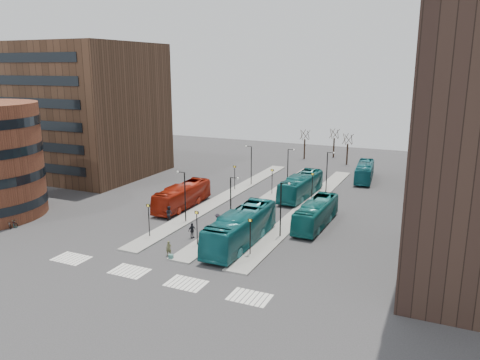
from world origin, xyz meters
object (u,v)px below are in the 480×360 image
at_px(suitcase, 171,257).
at_px(teal_bus_b, 301,186).
at_px(red_bus, 182,196).
at_px(teal_bus_a, 241,228).
at_px(teal_bus_c, 316,213).
at_px(bicycle_far, 11,223).
at_px(traveller, 169,248).
at_px(commuter_a, 169,213).
at_px(commuter_b, 192,230).
at_px(teal_bus_d, 364,172).
at_px(bicycle_mid, 8,225).
at_px(commuter_c, 217,221).

relative_size(suitcase, teal_bus_b, 0.04).
xyz_separation_m(red_bus, teal_bus_a, (12.52, -8.90, 0.27)).
relative_size(suitcase, teal_bus_c, 0.05).
distance_m(suitcase, bicycle_far, 22.05).
height_order(teal_bus_a, traveller, teal_bus_a).
xyz_separation_m(teal_bus_b, commuter_a, (-11.40, -16.69, -0.75)).
xyz_separation_m(red_bus, commuter_a, (1.40, -5.41, -0.64)).
bearing_deg(teal_bus_b, traveller, -99.67).
relative_size(commuter_a, commuter_b, 1.06).
bearing_deg(commuter_a, suitcase, 140.84).
bearing_deg(teal_bus_d, traveller, -112.62).
height_order(red_bus, teal_bus_d, red_bus).
distance_m(commuter_a, commuter_b, 6.77).
bearing_deg(commuter_a, bicycle_mid, 50.46).
bearing_deg(suitcase, bicycle_mid, 164.79).
relative_size(suitcase, red_bus, 0.05).
height_order(teal_bus_d, commuter_b, teal_bus_d).
relative_size(teal_bus_c, commuter_b, 6.35).
xyz_separation_m(commuter_c, bicycle_far, (-21.96, -9.81, -0.37)).
distance_m(teal_bus_c, commuter_c, 11.55).
bearing_deg(teal_bus_a, teal_bus_b, 88.88).
bearing_deg(commuter_c, commuter_a, -83.15).
relative_size(commuter_a, bicycle_far, 0.99).
bearing_deg(bicycle_far, traveller, -97.26).
bearing_deg(teal_bus_b, bicycle_far, -133.09).
xyz_separation_m(commuter_a, commuter_b, (5.49, -3.96, -0.05)).
bearing_deg(red_bus, bicycle_mid, -132.49).
bearing_deg(commuter_b, traveller, -154.88).
xyz_separation_m(red_bus, bicycle_mid, (-14.03, -15.52, -1.11)).
distance_m(red_bus, commuter_c, 9.57).
xyz_separation_m(teal_bus_d, bicycle_mid, (-33.29, -40.87, -1.03)).
height_order(suitcase, commuter_b, commuter_b).
xyz_separation_m(suitcase, teal_bus_a, (4.50, 6.48, 1.56)).
bearing_deg(traveller, teal_bus_b, 58.37).
bearing_deg(bicycle_mid, commuter_b, -60.57).
height_order(traveller, commuter_a, commuter_a).
height_order(commuter_b, commuter_c, commuter_b).
relative_size(commuter_b, bicycle_mid, 1.16).
bearing_deg(teal_bus_a, red_bus, 144.29).
height_order(red_bus, bicycle_far, red_bus).
xyz_separation_m(red_bus, teal_bus_c, (18.10, 0.12, -0.03)).
xyz_separation_m(teal_bus_c, traveller, (-10.82, -14.72, -0.77)).
bearing_deg(red_bus, teal_bus_c, 0.01).
bearing_deg(teal_bus_b, suitcase, -97.80).
relative_size(suitcase, commuter_a, 0.29).
distance_m(teal_bus_b, teal_bus_c, 12.36).
bearing_deg(bicycle_far, commuter_a, -66.49).
height_order(teal_bus_a, teal_bus_d, teal_bus_a).
xyz_separation_m(traveller, commuter_c, (0.65, 9.28, 0.10)).
height_order(red_bus, commuter_b, red_bus).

